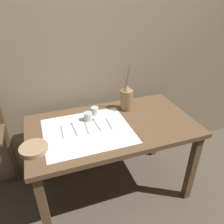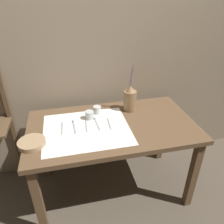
% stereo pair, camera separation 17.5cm
% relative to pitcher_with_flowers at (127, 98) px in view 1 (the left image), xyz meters
% --- Properties ---
extents(ground_plane, '(12.00, 12.00, 0.00)m').
position_rel_pitcher_with_flowers_xyz_m(ground_plane, '(-0.21, -0.20, -0.87)').
color(ground_plane, brown).
extents(stone_wall_back, '(7.00, 0.06, 2.40)m').
position_rel_pitcher_with_flowers_xyz_m(stone_wall_back, '(-0.21, 0.29, 0.33)').
color(stone_wall_back, gray).
rests_on(stone_wall_back, ground_plane).
extents(wooden_table, '(1.38, 0.77, 0.76)m').
position_rel_pitcher_with_flowers_xyz_m(wooden_table, '(-0.21, -0.20, -0.20)').
color(wooden_table, brown).
rests_on(wooden_table, ground_plane).
extents(linen_cloth, '(0.68, 0.57, 0.00)m').
position_rel_pitcher_with_flowers_xyz_m(linen_cloth, '(-0.43, -0.22, -0.11)').
color(linen_cloth, white).
rests_on(linen_cloth, wooden_table).
extents(pitcher_with_flowers, '(0.11, 0.11, 0.45)m').
position_rel_pitcher_with_flowers_xyz_m(pitcher_with_flowers, '(0.00, 0.00, 0.00)').
color(pitcher_with_flowers, olive).
rests_on(pitcher_with_flowers, wooden_table).
extents(wooden_bowl, '(0.20, 0.20, 0.04)m').
position_rel_pitcher_with_flowers_xyz_m(wooden_bowl, '(-0.84, -0.33, -0.09)').
color(wooden_bowl, '#9E7F5B').
rests_on(wooden_bowl, wooden_table).
extents(glass_tumbler_near, '(0.07, 0.07, 0.07)m').
position_rel_pitcher_with_flowers_xyz_m(glass_tumbler_near, '(-0.38, -0.07, -0.07)').
color(glass_tumbler_near, '#B7C1BC').
rests_on(glass_tumbler_near, wooden_table).
extents(glass_tumbler_far, '(0.07, 0.07, 0.07)m').
position_rel_pitcher_with_flowers_xyz_m(glass_tumbler_far, '(-0.30, 0.00, -0.07)').
color(glass_tumbler_far, '#B7C1BC').
rests_on(glass_tumbler_far, wooden_table).
extents(knife_center, '(0.02, 0.18, 0.00)m').
position_rel_pitcher_with_flowers_xyz_m(knife_center, '(-0.62, -0.17, -0.11)').
color(knife_center, '#939399').
rests_on(knife_center, wooden_table).
extents(spoon_outer, '(0.02, 0.19, 0.02)m').
position_rel_pitcher_with_flowers_xyz_m(spoon_outer, '(-0.52, -0.13, -0.10)').
color(spoon_outer, '#939399').
rests_on(spoon_outer, wooden_table).
extents(fork_inner, '(0.02, 0.18, 0.00)m').
position_rel_pitcher_with_flowers_xyz_m(fork_inner, '(-0.42, -0.18, -0.11)').
color(fork_inner, '#939399').
rests_on(fork_inner, wooden_table).
extents(spoon_inner, '(0.03, 0.19, 0.02)m').
position_rel_pitcher_with_flowers_xyz_m(spoon_inner, '(-0.34, -0.12, -0.10)').
color(spoon_inner, '#939399').
rests_on(spoon_inner, wooden_table).
extents(fork_outer, '(0.02, 0.18, 0.00)m').
position_rel_pitcher_with_flowers_xyz_m(fork_outer, '(-0.23, -0.19, -0.11)').
color(fork_outer, '#939399').
rests_on(fork_outer, wooden_table).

